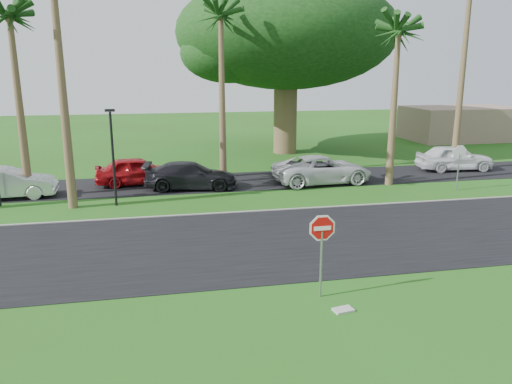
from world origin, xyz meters
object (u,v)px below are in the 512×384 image
Objects in this scene: stop_sign_far at (459,158)px; car_pickup at (454,158)px; car_silver at (7,184)px; car_dark at (191,176)px; car_minivan at (322,170)px; stop_sign_near at (322,239)px; car_red at (137,171)px.

stop_sign_far is 5.90m from car_pickup.
car_silver is at bearing -7.21° from stop_sign_far.
car_silver is 0.94× the size of car_dark.
car_pickup is at bearing -121.16° from stop_sign_far.
car_dark is 7.54m from car_minivan.
stop_sign_near is at bearing 43.73° from stop_sign_far.
car_pickup is (20.11, 0.12, 0.03)m from car_red.
stop_sign_near is at bearing 156.61° from car_minivan.
car_silver is 9.31m from car_dark.
stop_sign_near reaches higher than car_pickup.
car_red is at bearing 76.01° from car_minivan.
stop_sign_near reaches higher than car_minivan.
car_red is 0.96× the size of car_pickup.
stop_sign_far reaches higher than car_dark.
stop_sign_far reaches higher than car_minivan.
car_pickup is (9.65, 1.90, 0.03)m from car_minivan.
car_pickup reaches higher than car_minivan.
car_minivan is at bearing 70.95° from stop_sign_near.
car_red is (-17.10, 4.86, -0.98)m from stop_sign_far.
car_minivan is at bearing -105.45° from car_red.
car_dark is (-14.18, 3.22, -1.04)m from stop_sign_far.
car_red is 20.11m from car_pickup.
car_red is at bearing 94.86° from car_pickup.
car_dark is at bearing -12.78° from stop_sign_far.
car_dark is 17.28m from car_pickup.
car_pickup is at bearing -76.80° from car_dark.
car_dark is at bearing -91.75° from car_silver.
car_pickup is (26.50, 2.01, 0.04)m from car_silver.
stop_sign_far is 0.55× the size of car_silver.
car_pickup reaches higher than car_dark.
stop_sign_near is at bearing -162.00° from car_dark.
stop_sign_far reaches higher than car_silver.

